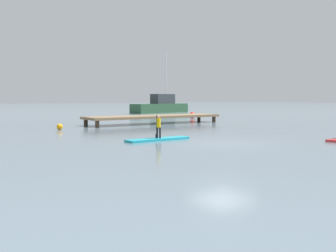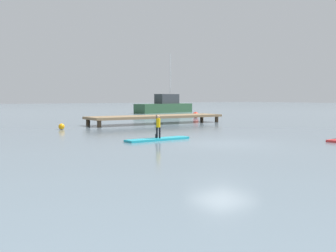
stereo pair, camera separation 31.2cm
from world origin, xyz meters
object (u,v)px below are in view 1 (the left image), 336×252
at_px(paddleboard_near, 159,139).
at_px(mooring_buoy_mid, 60,127).
at_px(fishing_boat_white_large, 161,106).
at_px(paddler_child_solo, 158,125).
at_px(mooring_buoy_near, 192,115).

distance_m(paddleboard_near, mooring_buoy_mid, 8.72).
bearing_deg(fishing_boat_white_large, paddler_child_solo, -123.53).
xyz_separation_m(paddler_child_solo, mooring_buoy_mid, (-1.66, 8.55, -0.50)).
bearing_deg(fishing_boat_white_large, mooring_buoy_mid, -135.85).
distance_m(paddleboard_near, mooring_buoy_near, 20.43).
bearing_deg(mooring_buoy_near, paddler_child_solo, -132.23).
xyz_separation_m(paddleboard_near, fishing_boat_white_large, (18.87, 28.48, 0.81)).
bearing_deg(mooring_buoy_mid, mooring_buoy_near, 23.12).
bearing_deg(mooring_buoy_mid, paddler_child_solo, -79.03).
distance_m(mooring_buoy_near, mooring_buoy_mid, 16.72).
distance_m(paddleboard_near, fishing_boat_white_large, 34.18).
height_order(paddleboard_near, fishing_boat_white_large, fishing_boat_white_large).
bearing_deg(mooring_buoy_near, paddleboard_near, -132.21).
height_order(paddler_child_solo, mooring_buoy_mid, paddler_child_solo).
bearing_deg(paddleboard_near, mooring_buoy_mid, 100.93).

